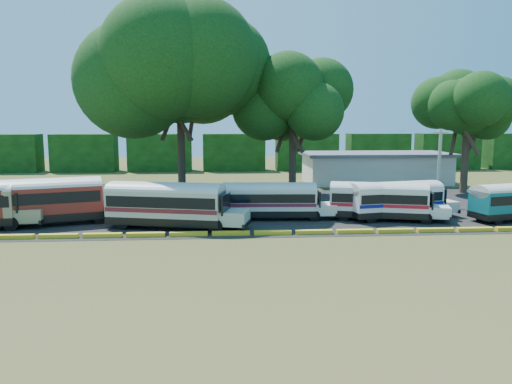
{
  "coord_description": "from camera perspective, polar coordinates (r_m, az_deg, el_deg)",
  "views": [
    {
      "loc": [
        -2.16,
        -33.8,
        8.11
      ],
      "look_at": [
        0.65,
        6.0,
        2.39
      ],
      "focal_mm": 35.0,
      "sensor_mm": 36.0,
      "label": 1
    }
  ],
  "objects": [
    {
      "name": "bus_cream_west",
      "position": [
        38.2,
        -9.92,
        -1.19
      ],
      "size": [
        11.04,
        5.19,
        3.52
      ],
      "rotation": [
        0.0,
        0.0,
        -0.25
      ],
      "color": "black",
      "rests_on": "ground"
    },
    {
      "name": "ground",
      "position": [
        34.83,
        -0.37,
        -5.31
      ],
      "size": [
        160.0,
        160.0,
        0.0
      ],
      "primitive_type": "plane",
      "color": "#394818",
      "rests_on": "ground"
    },
    {
      "name": "tree_west",
      "position": [
        52.76,
        -8.72,
        13.79
      ],
      "size": [
        15.28,
        15.28,
        19.01
      ],
      "color": "#332419",
      "rests_on": "ground"
    },
    {
      "name": "bus_cream_east",
      "position": [
        41.21,
        1.82,
        -0.75
      ],
      "size": [
        9.46,
        2.87,
        3.07
      ],
      "rotation": [
        0.0,
        0.0,
        -0.06
      ],
      "color": "black",
      "rests_on": "ground"
    },
    {
      "name": "bus_white_red",
      "position": [
        42.03,
        14.07,
        -0.78
      ],
      "size": [
        9.77,
        4.81,
        3.12
      ],
      "rotation": [
        0.0,
        0.0,
        -0.27
      ],
      "color": "black",
      "rests_on": "ground"
    },
    {
      "name": "bus_red",
      "position": [
        42.14,
        -23.11,
        -0.69
      ],
      "size": [
        11.5,
        6.17,
        3.69
      ],
      "rotation": [
        0.0,
        0.0,
        0.32
      ],
      "color": "black",
      "rests_on": "ground"
    },
    {
      "name": "tree_east",
      "position": [
        60.83,
        23.08,
        8.97
      ],
      "size": [
        8.76,
        8.76,
        12.94
      ],
      "color": "#332419",
      "rests_on": "ground"
    },
    {
      "name": "terminal_building",
      "position": [
        67.18,
        13.46,
        2.74
      ],
      "size": [
        19.0,
        9.0,
        4.0
      ],
      "color": "silver",
      "rests_on": "ground"
    },
    {
      "name": "tree_center",
      "position": [
        54.17,
        4.27,
        10.72
      ],
      "size": [
        9.31,
        9.31,
        14.05
      ],
      "color": "#332419",
      "rests_on": "ground"
    },
    {
      "name": "treeline_backdrop",
      "position": [
        81.99,
        -2.53,
        4.57
      ],
      "size": [
        130.0,
        4.0,
        6.0
      ],
      "color": "black",
      "rests_on": "ground"
    },
    {
      "name": "bus_white_blue",
      "position": [
        42.9,
        15.82,
        -0.65
      ],
      "size": [
        9.82,
        4.34,
        3.14
      ],
      "rotation": [
        0.0,
        0.0,
        0.22
      ],
      "color": "black",
      "rests_on": "ground"
    },
    {
      "name": "utility_pole",
      "position": [
        50.37,
        20.19,
        2.73
      ],
      "size": [
        1.6,
        0.3,
        7.36
      ],
      "color": "gray",
      "rests_on": "ground"
    },
    {
      "name": "curb",
      "position": [
        35.76,
        -0.48,
        -4.71
      ],
      "size": [
        53.7,
        0.45,
        0.3
      ],
      "color": "yellow",
      "rests_on": "ground"
    },
    {
      "name": "asphalt_strip",
      "position": [
        46.62,
        -0.09,
        -1.86
      ],
      "size": [
        64.0,
        24.0,
        0.02
      ],
      "primitive_type": "cube",
      "color": "black",
      "rests_on": "ground"
    }
  ]
}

